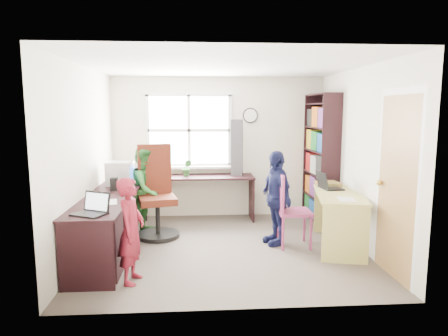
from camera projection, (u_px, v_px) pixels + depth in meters
name	position (u px, v px, depth m)	size (l,w,h in m)	color
room	(226.00, 157.00, 5.31)	(3.64, 3.44, 2.44)	#484039
l_desk	(122.00, 222.00, 4.95)	(2.38, 2.95, 0.75)	black
right_desk	(339.00, 208.00, 5.35)	(0.85, 1.37, 0.74)	tan
bookshelf	(320.00, 162.00, 6.53)	(0.30, 1.02, 2.10)	black
swivel_chair	(156.00, 197.00, 5.84)	(0.75, 0.75, 1.34)	black
wooden_chair	(289.00, 207.00, 5.38)	(0.44, 0.44, 1.00)	#983261
crt_monitor	(120.00, 174.00, 5.78)	(0.38, 0.34, 0.35)	#B6B5BA
laptop_left	(92.00, 209.00, 4.21)	(0.42, 0.39, 0.23)	black
laptop_right	(327.00, 185.00, 5.64)	(0.33, 0.38, 0.25)	black
speaker_a	(114.00, 184.00, 5.42)	(0.09, 0.09, 0.18)	black
speaker_b	(124.00, 178.00, 5.98)	(0.10, 0.10, 0.17)	black
cd_tower	(237.00, 148.00, 6.67)	(0.22, 0.20, 0.94)	black
game_box	(328.00, 184.00, 5.85)	(0.34, 0.34, 0.06)	red
paper_a	(108.00, 202.00, 4.75)	(0.27, 0.34, 0.00)	silver
paper_b	(346.00, 199.00, 4.96)	(0.24, 0.31, 0.00)	silver
potted_plant	(187.00, 168.00, 6.61)	(0.15, 0.12, 0.28)	#2E742E
person_red	(131.00, 231.00, 4.24)	(0.42, 0.27, 1.14)	maroon
person_green	(146.00, 190.00, 5.99)	(0.63, 0.49, 1.31)	#2B6B2B
person_navy	(276.00, 198.00, 5.47)	(0.76, 0.32, 1.30)	#141941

